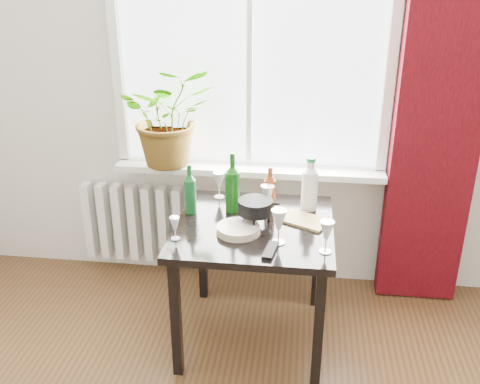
# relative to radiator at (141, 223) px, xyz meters

# --- Properties ---
(window) EXTENTS (1.72, 0.08, 1.62)m
(window) POSITION_rel_radiator_xyz_m (0.75, 0.04, 1.22)
(window) COLOR white
(window) RESTS_ON ground
(windowsill) EXTENTS (1.72, 0.20, 0.04)m
(windowsill) POSITION_rel_radiator_xyz_m (0.75, -0.03, 0.44)
(windowsill) COLOR silver
(windowsill) RESTS_ON ground
(curtain) EXTENTS (0.50, 0.12, 2.56)m
(curtain) POSITION_rel_radiator_xyz_m (1.87, -0.06, 0.92)
(curtain) COLOR #37050A
(curtain) RESTS_ON ground
(radiator) EXTENTS (0.80, 0.10, 0.55)m
(radiator) POSITION_rel_radiator_xyz_m (0.00, 0.00, 0.00)
(radiator) COLOR white
(radiator) RESTS_ON ground
(table) EXTENTS (0.85, 0.85, 0.74)m
(table) POSITION_rel_radiator_xyz_m (0.85, -0.63, 0.27)
(table) COLOR black
(table) RESTS_ON ground
(potted_plant) EXTENTS (0.69, 0.64, 0.63)m
(potted_plant) POSITION_rel_radiator_xyz_m (0.25, -0.04, 0.78)
(potted_plant) COLOR #447D21
(potted_plant) RESTS_ON windowsill
(wine_bottle_left) EXTENTS (0.07, 0.07, 0.29)m
(wine_bottle_left) POSITION_rel_radiator_xyz_m (0.48, -0.52, 0.50)
(wine_bottle_left) COLOR #0D461B
(wine_bottle_left) RESTS_ON table
(wine_bottle_right) EXTENTS (0.09, 0.09, 0.35)m
(wine_bottle_right) POSITION_rel_radiator_xyz_m (0.71, -0.48, 0.54)
(wine_bottle_right) COLOR #0E480D
(wine_bottle_right) RESTS_ON table
(bottle_amber) EXTENTS (0.08, 0.08, 0.26)m
(bottle_amber) POSITION_rel_radiator_xyz_m (0.92, -0.43, 0.49)
(bottle_amber) COLOR maroon
(bottle_amber) RESTS_ON table
(cleaning_bottle) EXTENTS (0.09, 0.09, 0.32)m
(cleaning_bottle) POSITION_rel_radiator_xyz_m (1.14, -0.40, 0.52)
(cleaning_bottle) COLOR white
(cleaning_bottle) RESTS_ON table
(wineglass_front_right) EXTENTS (0.10, 0.10, 0.19)m
(wineglass_front_right) POSITION_rel_radiator_xyz_m (0.99, -0.83, 0.45)
(wineglass_front_right) COLOR silver
(wineglass_front_right) RESTS_ON table
(wineglass_far_right) EXTENTS (0.09, 0.09, 0.17)m
(wineglass_far_right) POSITION_rel_radiator_xyz_m (1.23, -0.89, 0.45)
(wineglass_far_right) COLOR silver
(wineglass_far_right) RESTS_ON table
(wineglass_back_center) EXTENTS (0.08, 0.08, 0.18)m
(wineglass_back_center) POSITION_rel_radiator_xyz_m (0.91, -0.49, 0.45)
(wineglass_back_center) COLOR silver
(wineglass_back_center) RESTS_ON table
(wineglass_back_left) EXTENTS (0.08, 0.08, 0.16)m
(wineglass_back_left) POSITION_rel_radiator_xyz_m (0.60, -0.30, 0.44)
(wineglass_back_left) COLOR silver
(wineglass_back_left) RESTS_ON table
(wineglass_front_left) EXTENTS (0.06, 0.06, 0.13)m
(wineglass_front_left) POSITION_rel_radiator_xyz_m (0.47, -0.85, 0.42)
(wineglass_front_left) COLOR silver
(wineglass_front_left) RESTS_ON table
(plate_stack) EXTENTS (0.29, 0.29, 0.04)m
(plate_stack) POSITION_rel_radiator_xyz_m (0.78, -0.74, 0.38)
(plate_stack) COLOR beige
(plate_stack) RESTS_ON table
(fondue_pot) EXTENTS (0.27, 0.25, 0.15)m
(fondue_pot) POSITION_rel_radiator_xyz_m (0.86, -0.64, 0.43)
(fondue_pot) COLOR black
(fondue_pot) RESTS_ON table
(tv_remote) EXTENTS (0.08, 0.18, 0.02)m
(tv_remote) POSITION_rel_radiator_xyz_m (0.96, -0.92, 0.37)
(tv_remote) COLOR black
(tv_remote) RESTS_ON table
(cutting_board) EXTENTS (0.31, 0.27, 0.01)m
(cutting_board) POSITION_rel_radiator_xyz_m (1.12, -0.56, 0.37)
(cutting_board) COLOR #A88A4C
(cutting_board) RESTS_ON table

